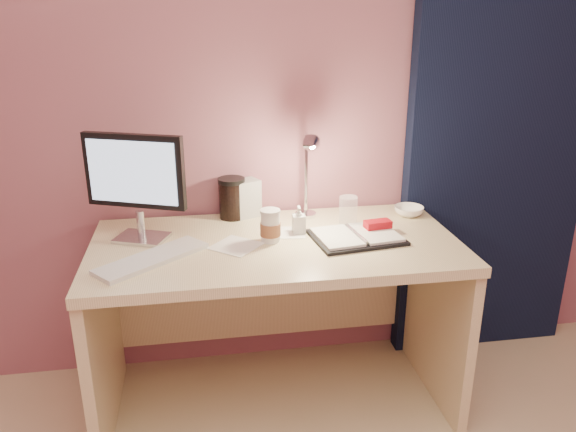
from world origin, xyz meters
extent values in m
plane|color=#975766|center=(0.00, 1.75, 1.25)|extent=(3.50, 0.00, 3.50)
cube|color=black|center=(1.05, 1.69, 1.10)|extent=(0.85, 0.08, 2.20)
cube|color=beige|center=(0.00, 1.38, 0.71)|extent=(1.40, 0.70, 0.04)
cube|color=beige|center=(-0.68, 1.38, 0.34)|extent=(0.04, 0.66, 0.69)
cube|color=beige|center=(0.68, 1.38, 0.34)|extent=(0.04, 0.66, 0.69)
cube|color=beige|center=(0.00, 1.71, 0.40)|extent=(1.32, 0.03, 0.55)
cube|color=silver|center=(-0.51, 1.48, 0.74)|extent=(0.23, 0.20, 0.01)
cylinder|color=silver|center=(-0.51, 1.48, 0.79)|extent=(0.03, 0.03, 0.10)
cube|color=black|center=(-0.51, 1.48, 1.01)|extent=(0.37, 0.17, 0.28)
cube|color=#A2BCDC|center=(-0.50, 1.46, 1.01)|extent=(0.32, 0.13, 0.23)
cube|color=silver|center=(-0.45, 1.28, 0.74)|extent=(0.40, 0.36, 0.02)
cube|color=black|center=(0.31, 1.36, 0.74)|extent=(0.36, 0.29, 0.01)
cube|color=white|center=(0.23, 1.35, 0.75)|extent=(0.17, 0.24, 0.01)
cube|color=white|center=(0.39, 1.37, 0.75)|extent=(0.17, 0.24, 0.01)
cube|color=red|center=(0.41, 1.40, 0.77)|extent=(0.11, 0.07, 0.03)
cube|color=white|center=(0.06, 1.46, 0.73)|extent=(0.15, 0.15, 0.00)
cube|color=white|center=(-0.15, 1.36, 0.73)|extent=(0.22, 0.22, 0.00)
cylinder|color=silver|center=(-0.02, 1.39, 0.79)|extent=(0.07, 0.07, 0.12)
cylinder|color=brown|center=(-0.02, 1.39, 0.78)|extent=(0.08, 0.08, 0.05)
cylinder|color=silver|center=(-0.02, 1.39, 0.85)|extent=(0.08, 0.08, 0.01)
cylinder|color=white|center=(0.31, 1.48, 0.79)|extent=(0.07, 0.07, 0.13)
imported|color=white|center=(0.61, 1.58, 0.75)|extent=(0.14, 0.14, 0.04)
imported|color=silver|center=(0.10, 1.46, 0.79)|extent=(0.05, 0.05, 0.11)
cylinder|color=black|center=(-0.14, 1.68, 0.81)|extent=(0.11, 0.11, 0.16)
cube|color=#B6B5B2|center=(-0.08, 1.69, 0.81)|extent=(0.13, 0.12, 0.16)
cylinder|color=silver|center=(0.17, 1.64, 0.74)|extent=(0.09, 0.09, 0.01)
cylinder|color=silver|center=(0.17, 1.64, 0.91)|extent=(0.01, 0.01, 0.34)
cone|color=silver|center=(0.17, 1.48, 1.08)|extent=(0.07, 0.06, 0.07)
camera|label=1|loc=(-0.27, -0.58, 1.56)|focal=35.00mm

